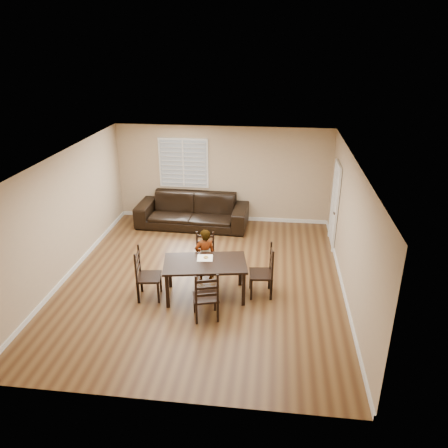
{
  "coord_description": "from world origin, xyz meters",
  "views": [
    {
      "loc": [
        1.46,
        -8.19,
        4.89
      ],
      "look_at": [
        0.36,
        0.81,
        1.0
      ],
      "focal_mm": 35.0,
      "sensor_mm": 36.0,
      "label": 1
    }
  ],
  "objects_px": {
    "dining_table": "(205,266)",
    "chair_left": "(142,276)",
    "sofa": "(192,211)",
    "chair_near": "(205,254)",
    "child": "(205,256)",
    "chair_right": "(267,273)",
    "donut": "(206,257)",
    "chair_far": "(207,300)"
  },
  "relations": [
    {
      "from": "chair_left",
      "to": "chair_right",
      "type": "height_order",
      "value": "same"
    },
    {
      "from": "dining_table",
      "to": "donut",
      "type": "distance_m",
      "value": 0.22
    },
    {
      "from": "chair_far",
      "to": "chair_right",
      "type": "xyz_separation_m",
      "value": [
        1.08,
        1.06,
        0.04
      ]
    },
    {
      "from": "chair_near",
      "to": "chair_far",
      "type": "xyz_separation_m",
      "value": [
        0.33,
        -1.88,
        0.03
      ]
    },
    {
      "from": "chair_near",
      "to": "child",
      "type": "relative_size",
      "value": 0.77
    },
    {
      "from": "child",
      "to": "chair_far",
      "type": "bearing_deg",
      "value": 75.54
    },
    {
      "from": "dining_table",
      "to": "chair_near",
      "type": "xyz_separation_m",
      "value": [
        -0.17,
        1.02,
        -0.25
      ]
    },
    {
      "from": "dining_table",
      "to": "chair_far",
      "type": "bearing_deg",
      "value": -89.1
    },
    {
      "from": "chair_left",
      "to": "sofa",
      "type": "xyz_separation_m",
      "value": [
        0.31,
        3.74,
        -0.05
      ]
    },
    {
      "from": "chair_far",
      "to": "chair_right",
      "type": "bearing_deg",
      "value": -151.73
    },
    {
      "from": "chair_right",
      "to": "sofa",
      "type": "xyz_separation_m",
      "value": [
        -2.18,
        3.32,
        -0.05
      ]
    },
    {
      "from": "chair_left",
      "to": "donut",
      "type": "height_order",
      "value": "chair_left"
    },
    {
      "from": "chair_near",
      "to": "dining_table",
      "type": "bearing_deg",
      "value": -86.07
    },
    {
      "from": "chair_near",
      "to": "sofa",
      "type": "xyz_separation_m",
      "value": [
        -0.77,
        2.51,
        0.02
      ]
    },
    {
      "from": "dining_table",
      "to": "chair_left",
      "type": "height_order",
      "value": "chair_left"
    },
    {
      "from": "chair_right",
      "to": "sofa",
      "type": "height_order",
      "value": "chair_right"
    },
    {
      "from": "chair_near",
      "to": "donut",
      "type": "relative_size",
      "value": 9.48
    },
    {
      "from": "child",
      "to": "chair_right",
      "type": "bearing_deg",
      "value": 139.41
    },
    {
      "from": "chair_far",
      "to": "chair_right",
      "type": "relative_size",
      "value": 0.93
    },
    {
      "from": "chair_near",
      "to": "chair_right",
      "type": "bearing_deg",
      "value": -35.46
    },
    {
      "from": "donut",
      "to": "chair_left",
      "type": "bearing_deg",
      "value": -162.11
    },
    {
      "from": "dining_table",
      "to": "chair_left",
      "type": "distance_m",
      "value": 1.27
    },
    {
      "from": "dining_table",
      "to": "chair_right",
      "type": "relative_size",
      "value": 1.63
    },
    {
      "from": "chair_right",
      "to": "donut",
      "type": "distance_m",
      "value": 1.29
    },
    {
      "from": "donut",
      "to": "chair_near",
      "type": "bearing_deg",
      "value": 100.62
    },
    {
      "from": "chair_left",
      "to": "sofa",
      "type": "bearing_deg",
      "value": -13.07
    },
    {
      "from": "chair_far",
      "to": "donut",
      "type": "xyz_separation_m",
      "value": [
        -0.17,
        1.04,
        0.33
      ]
    },
    {
      "from": "chair_right",
      "to": "sofa",
      "type": "distance_m",
      "value": 3.97
    },
    {
      "from": "child",
      "to": "donut",
      "type": "height_order",
      "value": "child"
    },
    {
      "from": "chair_right",
      "to": "chair_near",
      "type": "bearing_deg",
      "value": -126.09
    },
    {
      "from": "chair_right",
      "to": "child",
      "type": "distance_m",
      "value": 1.4
    },
    {
      "from": "dining_table",
      "to": "chair_far",
      "type": "distance_m",
      "value": 0.9
    },
    {
      "from": "donut",
      "to": "sofa",
      "type": "xyz_separation_m",
      "value": [
        -0.92,
        3.34,
        -0.35
      ]
    },
    {
      "from": "child",
      "to": "sofa",
      "type": "xyz_separation_m",
      "value": [
        -0.83,
        2.94,
        -0.16
      ]
    },
    {
      "from": "chair_near",
      "to": "child",
      "type": "height_order",
      "value": "child"
    },
    {
      "from": "chair_near",
      "to": "chair_left",
      "type": "bearing_deg",
      "value": -136.43
    },
    {
      "from": "child",
      "to": "donut",
      "type": "bearing_deg",
      "value": 77.87
    },
    {
      "from": "chair_right",
      "to": "dining_table",
      "type": "bearing_deg",
      "value": -86.61
    },
    {
      "from": "sofa",
      "to": "chair_near",
      "type": "bearing_deg",
      "value": -70.84
    },
    {
      "from": "chair_left",
      "to": "child",
      "type": "xyz_separation_m",
      "value": [
        1.14,
        0.8,
        0.12
      ]
    },
    {
      "from": "dining_table",
      "to": "chair_left",
      "type": "xyz_separation_m",
      "value": [
        -1.24,
        -0.21,
        -0.19
      ]
    },
    {
      "from": "chair_far",
      "to": "child",
      "type": "relative_size",
      "value": 0.83
    }
  ]
}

